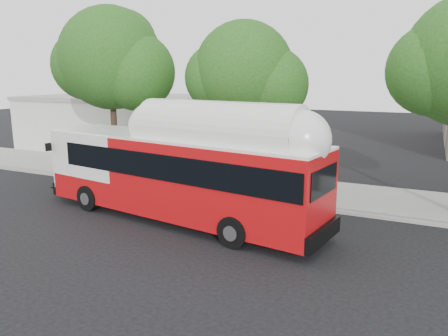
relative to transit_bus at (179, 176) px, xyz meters
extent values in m
plane|color=black|center=(1.37, -0.11, -1.87)|extent=(120.00, 120.00, 0.00)
cube|color=gray|center=(1.37, 6.39, -1.80)|extent=(60.00, 5.00, 0.15)
cube|color=gray|center=(1.37, 3.79, -1.80)|extent=(60.00, 0.30, 0.15)
cube|color=#9E2011|center=(-1.63, 3.79, -1.79)|extent=(10.00, 0.32, 0.16)
cylinder|color=#2D2116|center=(-7.63, 5.39, 1.17)|extent=(0.36, 0.36, 6.08)
sphere|color=#214714|center=(-7.63, 5.39, 4.97)|extent=(5.80, 5.80, 5.80)
sphere|color=#214714|center=(-6.03, 5.59, 4.21)|extent=(4.35, 4.35, 4.35)
cylinder|color=#2D2116|center=(0.37, 5.89, 0.85)|extent=(0.36, 0.36, 5.44)
sphere|color=#214714|center=(0.37, 5.89, 4.25)|extent=(5.00, 5.00, 5.00)
sphere|color=#214714|center=(1.75, 6.09, 3.57)|extent=(3.75, 3.75, 3.75)
cube|color=silver|center=(-12.63, 13.89, 0.13)|extent=(16.00, 10.00, 4.00)
cube|color=gray|center=(-12.63, 13.89, 2.23)|extent=(16.20, 10.20, 0.30)
cube|color=#B80C10|center=(-0.09, 0.01, 0.01)|extent=(12.84, 4.57, 3.04)
cube|color=black|center=(0.42, -0.06, 0.64)|extent=(11.60, 4.44, 1.00)
cube|color=white|center=(-0.09, 0.01, 1.57)|extent=(12.82, 4.48, 0.10)
cube|color=white|center=(1.98, -0.30, 1.85)|extent=(6.94, 3.07, 0.58)
cube|color=black|center=(-6.88, 1.04, -1.35)|extent=(1.11, 1.99, 0.06)
imported|color=navy|center=(-6.88, 1.04, -0.84)|extent=(0.89, 1.87, 0.94)
cylinder|color=#AF1812|center=(-3.96, 4.13, 0.24)|extent=(0.13, 0.13, 4.23)
cube|color=black|center=(-3.96, 4.13, 2.46)|extent=(0.05, 0.42, 0.26)
camera|label=1|loc=(9.11, -14.89, 4.08)|focal=35.00mm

